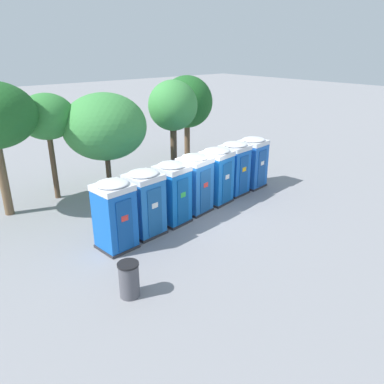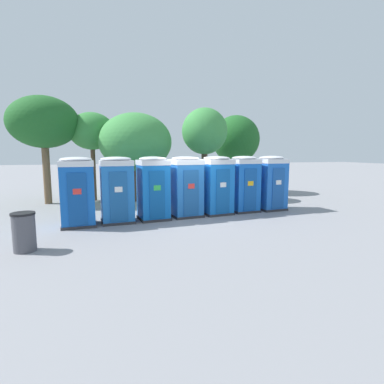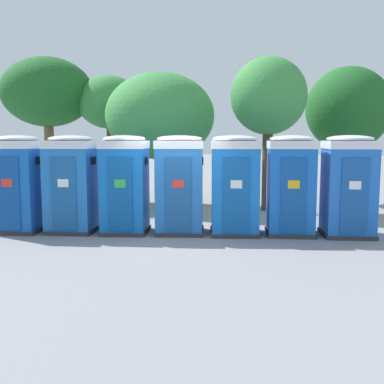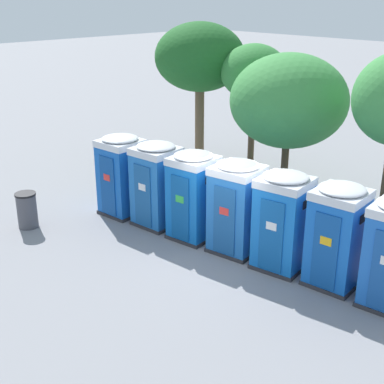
# 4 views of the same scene
# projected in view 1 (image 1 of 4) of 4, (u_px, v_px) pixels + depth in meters

# --- Properties ---
(ground_plane) EXTENTS (120.00, 120.00, 0.00)m
(ground_plane) POSITION_uv_depth(u_px,v_px,m) (200.00, 212.00, 16.28)
(ground_plane) COLOR gray
(portapotty_0) EXTENTS (1.32, 1.31, 2.54)m
(portapotty_0) POSITION_uv_depth(u_px,v_px,m) (115.00, 215.00, 13.01)
(portapotty_0) COLOR #2D2D33
(portapotty_0) RESTS_ON ground
(portapotty_1) EXTENTS (1.34, 1.31, 2.54)m
(portapotty_1) POSITION_uv_depth(u_px,v_px,m) (145.00, 203.00, 14.02)
(portapotty_1) COLOR #2D2D33
(portapotty_1) RESTS_ON ground
(portapotty_2) EXTENTS (1.32, 1.35, 2.54)m
(portapotty_2) POSITION_uv_depth(u_px,v_px,m) (172.00, 193.00, 14.97)
(portapotty_2) COLOR #2D2D33
(portapotty_2) RESTS_ON ground
(portapotty_3) EXTENTS (1.42, 1.39, 2.54)m
(portapotty_3) POSITION_uv_depth(u_px,v_px,m) (195.00, 183.00, 15.98)
(portapotty_3) COLOR #2D2D33
(portapotty_3) RESTS_ON ground
(portapotty_4) EXTENTS (1.41, 1.39, 2.54)m
(portapotty_4) POSITION_uv_depth(u_px,v_px,m) (217.00, 176.00, 16.93)
(portapotty_4) COLOR #2D2D33
(portapotty_4) RESTS_ON ground
(portapotty_5) EXTENTS (1.31, 1.32, 2.54)m
(portapotty_5) POSITION_uv_depth(u_px,v_px,m) (234.00, 168.00, 17.95)
(portapotty_5) COLOR #2D2D33
(portapotty_5) RESTS_ON ground
(portapotty_6) EXTENTS (1.37, 1.34, 2.54)m
(portapotty_6) POSITION_uv_depth(u_px,v_px,m) (252.00, 162.00, 18.87)
(portapotty_6) COLOR #2D2D33
(portapotty_6) RESTS_ON ground
(street_tree_1) EXTENTS (3.89, 3.89, 4.80)m
(street_tree_1) POSITION_uv_depth(u_px,v_px,m) (105.00, 127.00, 17.39)
(street_tree_1) COLOR #4C3826
(street_tree_1) RESTS_ON ground
(street_tree_2) EXTENTS (2.45, 2.45, 4.87)m
(street_tree_2) POSITION_uv_depth(u_px,v_px,m) (47.00, 117.00, 16.47)
(street_tree_2) COLOR brown
(street_tree_2) RESTS_ON ground
(street_tree_3) EXTENTS (2.55, 2.55, 5.17)m
(street_tree_3) POSITION_uv_depth(u_px,v_px,m) (173.00, 106.00, 19.31)
(street_tree_3) COLOR #4C3826
(street_tree_3) RESTS_ON ground
(street_tree_4) EXTENTS (3.12, 3.12, 5.12)m
(street_tree_4) POSITION_uv_depth(u_px,v_px,m) (187.00, 102.00, 22.81)
(street_tree_4) COLOR brown
(street_tree_4) RESTS_ON ground
(trash_can) EXTENTS (0.62, 0.62, 1.08)m
(trash_can) POSITION_uv_depth(u_px,v_px,m) (129.00, 280.00, 10.70)
(trash_can) COLOR #4C4C54
(trash_can) RESTS_ON ground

